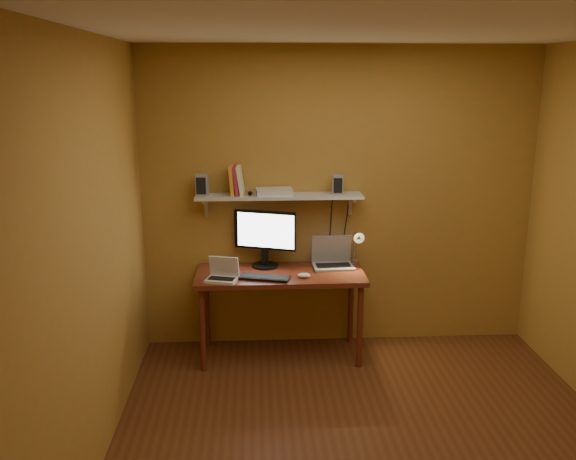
{
  "coord_description": "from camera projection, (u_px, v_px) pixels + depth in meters",
  "views": [
    {
      "loc": [
        -0.72,
        -3.55,
        2.35
      ],
      "look_at": [
        -0.47,
        1.18,
        1.14
      ],
      "focal_mm": 38.0,
      "sensor_mm": 36.0,
      "label": 1
    }
  ],
  "objects": [
    {
      "name": "shelf_camera",
      "position": [
        251.0,
        193.0,
        5.02
      ],
      "size": [
        0.1,
        0.06,
        0.06
      ],
      "color": "silver",
      "rests_on": "wall_shelf"
    },
    {
      "name": "speaker_right",
      "position": [
        337.0,
        185.0,
        5.12
      ],
      "size": [
        0.09,
        0.09,
        0.16
      ],
      "primitive_type": "cube",
      "rotation": [
        0.0,
        0.0,
        -0.04
      ],
      "color": "gray",
      "rests_on": "wall_shelf"
    },
    {
      "name": "monitor",
      "position": [
        265.0,
        236.0,
        5.17
      ],
      "size": [
        0.52,
        0.29,
        0.49
      ],
      "rotation": [
        0.0,
        0.0,
        -0.33
      ],
      "color": "black",
      "rests_on": "desk"
    },
    {
      "name": "keyboard",
      "position": [
        264.0,
        278.0,
        4.92
      ],
      "size": [
        0.43,
        0.24,
        0.02
      ],
      "primitive_type": "cube",
      "rotation": [
        0.0,
        0.0,
        -0.27
      ],
      "color": "black",
      "rests_on": "desk"
    },
    {
      "name": "mouse",
      "position": [
        304.0,
        275.0,
        4.94
      ],
      "size": [
        0.11,
        0.07,
        0.04
      ],
      "primitive_type": "ellipsoid",
      "rotation": [
        0.0,
        0.0,
        -0.01
      ],
      "color": "silver",
      "rests_on": "desk"
    },
    {
      "name": "router",
      "position": [
        274.0,
        192.0,
        5.11
      ],
      "size": [
        0.31,
        0.21,
        0.05
      ],
      "primitive_type": "cube",
      "rotation": [
        0.0,
        0.0,
        0.06
      ],
      "color": "silver",
      "rests_on": "wall_shelf"
    },
    {
      "name": "speaker_left",
      "position": [
        202.0,
        185.0,
        5.05
      ],
      "size": [
        0.11,
        0.11,
        0.18
      ],
      "primitive_type": "cube",
      "rotation": [
        0.0,
        0.0,
        -0.11
      ],
      "color": "gray",
      "rests_on": "wall_shelf"
    },
    {
      "name": "room",
      "position": [
        375.0,
        251.0,
        3.73
      ],
      "size": [
        3.44,
        3.24,
        2.64
      ],
      "color": "#593017",
      "rests_on": "ground"
    },
    {
      "name": "books",
      "position": [
        236.0,
        180.0,
        5.07
      ],
      "size": [
        0.13,
        0.17,
        0.25
      ],
      "color": "orange",
      "rests_on": "wall_shelf"
    },
    {
      "name": "laptop",
      "position": [
        332.0,
        258.0,
        5.24
      ],
      "size": [
        0.36,
        0.27,
        0.26
      ],
      "rotation": [
        0.0,
        0.0,
        0.06
      ],
      "color": "gray",
      "rests_on": "desk"
    },
    {
      "name": "desk_lamp",
      "position": [
        357.0,
        243.0,
        5.18
      ],
      "size": [
        0.09,
        0.23,
        0.38
      ],
      "color": "silver",
      "rests_on": "desk"
    },
    {
      "name": "desk",
      "position": [
        280.0,
        282.0,
        5.1
      ],
      "size": [
        1.4,
        0.6,
        0.75
      ],
      "color": "maroon",
      "rests_on": "ground"
    },
    {
      "name": "wall_shelf",
      "position": [
        279.0,
        197.0,
        5.11
      ],
      "size": [
        1.4,
        0.25,
        0.21
      ],
      "color": "silver",
      "rests_on": "room"
    },
    {
      "name": "netbook",
      "position": [
        223.0,
        274.0,
        4.88
      ],
      "size": [
        0.28,
        0.23,
        0.19
      ],
      "rotation": [
        0.0,
        0.0,
        -0.27
      ],
      "color": "silver",
      "rests_on": "desk"
    }
  ]
}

